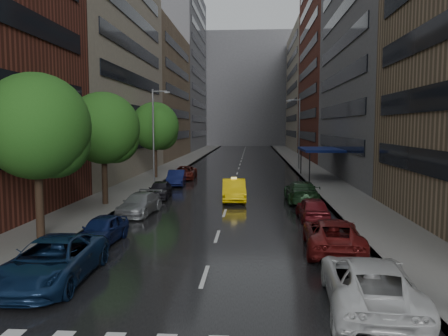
{
  "coord_description": "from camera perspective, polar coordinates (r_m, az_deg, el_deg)",
  "views": [
    {
      "loc": [
        1.75,
        -11.81,
        5.63
      ],
      "look_at": [
        0.0,
        15.42,
        3.0
      ],
      "focal_mm": 35.0,
      "sensor_mm": 36.0,
      "label": 1
    }
  ],
  "objects": [
    {
      "name": "ground",
      "position": [
        13.2,
        -4.58,
        -19.75
      ],
      "size": [
        220.0,
        220.0,
        0.0
      ],
      "primitive_type": "plane",
      "color": "gray",
      "rests_on": "ground"
    },
    {
      "name": "road",
      "position": [
        62.09,
        2.05,
        0.3
      ],
      "size": [
        14.0,
        140.0,
        0.01
      ],
      "primitive_type": "cube",
      "color": "black",
      "rests_on": "ground"
    },
    {
      "name": "sidewalk_left",
      "position": [
        62.98,
        -6.16,
        0.41
      ],
      "size": [
        4.0,
        140.0,
        0.15
      ],
      "primitive_type": "cube",
      "color": "gray",
      "rests_on": "ground"
    },
    {
      "name": "sidewalk_right",
      "position": [
        62.48,
        10.33,
        0.31
      ],
      "size": [
        4.0,
        140.0,
        0.15
      ],
      "primitive_type": "cube",
      "color": "gray",
      "rests_on": "ground"
    },
    {
      "name": "buildings_left",
      "position": [
        73.29,
        -9.84,
        13.55
      ],
      "size": [
        8.0,
        108.0,
        38.0
      ],
      "color": "maroon",
      "rests_on": "ground"
    },
    {
      "name": "buildings_right",
      "position": [
        70.41,
        14.88,
        12.99
      ],
      "size": [
        8.05,
        109.1,
        36.0
      ],
      "color": "#937A5B",
      "rests_on": "ground"
    },
    {
      "name": "building_far",
      "position": [
        130.23,
        2.95,
        10.06
      ],
      "size": [
        40.0,
        14.0,
        32.0
      ],
      "primitive_type": "cube",
      "color": "slate",
      "rests_on": "ground"
    },
    {
      "name": "tree_near",
      "position": [
        22.89,
        -23.3,
        4.98
      ],
      "size": [
        5.13,
        5.13,
        8.18
      ],
      "color": "#382619",
      "rests_on": "ground"
    },
    {
      "name": "tree_mid",
      "position": [
        31.65,
        -15.47,
        5.03
      ],
      "size": [
        5.02,
        5.02,
        8.0
      ],
      "color": "#382619",
      "rests_on": "ground"
    },
    {
      "name": "tree_far",
      "position": [
        47.22,
        -9.02,
        5.4
      ],
      "size": [
        5.13,
        5.13,
        8.18
      ],
      "color": "#382619",
      "rests_on": "ground"
    },
    {
      "name": "taxi",
      "position": [
        33.05,
        1.3,
        -2.88
      ],
      "size": [
        2.01,
        5.02,
        1.62
      ],
      "primitive_type": "imported",
      "rotation": [
        0.0,
        0.0,
        0.06
      ],
      "color": "yellow",
      "rests_on": "ground"
    },
    {
      "name": "parked_cars_left",
      "position": [
        30.03,
        -10.17,
        -3.99
      ],
      "size": [
        2.77,
        36.25,
        1.59
      ],
      "color": "#0F2448",
      "rests_on": "ground"
    },
    {
      "name": "parked_cars_right",
      "position": [
        22.68,
        12.95,
        -7.01
      ],
      "size": [
        3.11,
        24.53,
        1.6
      ],
      "color": "silver",
      "rests_on": "ground"
    },
    {
      "name": "street_lamp_left",
      "position": [
        42.87,
        -9.11,
        4.44
      ],
      "size": [
        1.74,
        0.22,
        9.0
      ],
      "color": "gray",
      "rests_on": "sidewalk_left"
    },
    {
      "name": "street_lamp_right",
      "position": [
        57.12,
        9.71,
        4.68
      ],
      "size": [
        1.74,
        0.22,
        9.0
      ],
      "color": "gray",
      "rests_on": "sidewalk_right"
    },
    {
      "name": "awning",
      "position": [
        47.43,
        12.46,
        2.36
      ],
      "size": [
        4.0,
        8.0,
        3.12
      ],
      "color": "navy",
      "rests_on": "sidewalk_right"
    }
  ]
}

